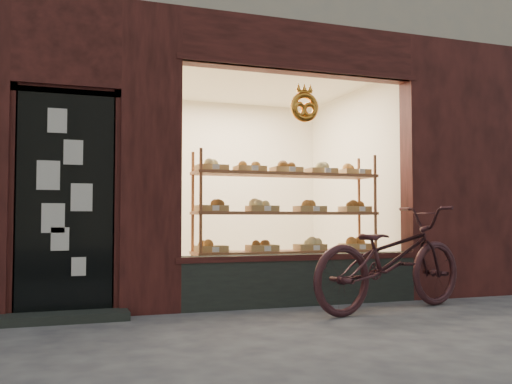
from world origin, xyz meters
name	(u,v)px	position (x,y,z in m)	size (l,w,h in m)	color
ground	(364,351)	(0.00, 0.00, 0.00)	(90.00, 90.00, 0.00)	#36373D
display_shelf	(286,224)	(0.45, 2.55, 0.88)	(2.20, 0.45, 1.70)	brown
bicycle	(390,258)	(1.16, 1.47, 0.54)	(0.71, 2.04, 1.07)	#32171B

